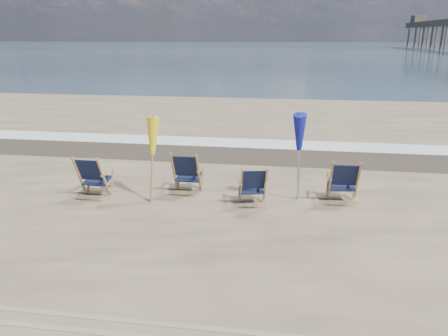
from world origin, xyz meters
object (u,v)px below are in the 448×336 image
object	(u,v)px
beach_chair_3	(357,183)
beach_chair_1	(199,174)
beach_chair_0	(103,178)
umbrella_yellow	(151,141)
umbrella_blue	(300,133)
beach_chair_2	(265,186)

from	to	relation	value
beach_chair_3	beach_chair_1	bearing A→B (deg)	-2.99
beach_chair_0	beach_chair_1	size ratio (longest dim) A/B	1.00
beach_chair_0	umbrella_yellow	size ratio (longest dim) A/B	0.56
beach_chair_0	umbrella_yellow	xyz separation A→B (m)	(1.18, 0.11, 0.91)
beach_chair_0	umbrella_yellow	bearing A→B (deg)	-172.16
beach_chair_1	umbrella_blue	world-z (taller)	umbrella_blue
beach_chair_1	umbrella_blue	xyz separation A→B (m)	(2.37, -0.15, 1.12)
beach_chair_2	umbrella_blue	xyz separation A→B (m)	(0.72, 0.33, 1.18)
beach_chair_0	umbrella_blue	distance (m)	4.68
beach_chair_2	umbrella_yellow	xyz separation A→B (m)	(-2.62, -0.05, 0.97)
beach_chair_1	beach_chair_3	world-z (taller)	beach_chair_1
beach_chair_1	beach_chair_3	distance (m)	3.71
beach_chair_2	umbrella_blue	world-z (taller)	umbrella_blue
beach_chair_0	beach_chair_1	xyz separation A→B (m)	(2.15, 0.65, 0.00)
beach_chair_3	umbrella_blue	distance (m)	1.76
beach_chair_1	umbrella_yellow	distance (m)	1.43
beach_chair_2	beach_chair_3	xyz separation A→B (m)	(2.07, 0.40, 0.05)
beach_chair_2	beach_chair_0	bearing A→B (deg)	-9.20
beach_chair_1	umbrella_blue	size ratio (longest dim) A/B	0.50
beach_chair_3	umbrella_blue	size ratio (longest dim) A/B	0.49
beach_chair_1	umbrella_yellow	xyz separation A→B (m)	(-0.97, -0.53, 0.90)
beach_chair_0	beach_chair_3	world-z (taller)	beach_chair_0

